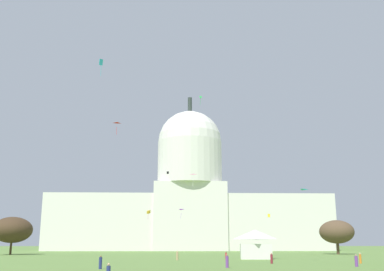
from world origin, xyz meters
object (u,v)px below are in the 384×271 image
object	(u,v)px
tree_west_far	(12,230)
kite_green_high	(201,98)
person_navy_near_tree_east	(100,263)
kite_violet_low	(181,212)
person_purple_back_center	(227,262)
kite_yellow_low	(269,216)
tree_east_mid	(337,232)
person_red_back_right	(226,256)
kite_black_mid	(168,173)
kite_gold_low	(149,212)
person_maroon_near_tree_west	(272,259)
kite_cyan_high	(101,63)
kite_turquoise_low	(301,193)
person_tan_edge_west	(177,256)
event_tent	(255,244)
person_orange_front_center	(360,258)
kite_red_mid	(117,124)
person_purple_aisle_center	(356,261)
capitol_building	(190,198)
kite_pink_low	(193,176)

from	to	relation	value
tree_west_far	kite_green_high	bearing A→B (deg)	6.18
person_navy_near_tree_east	kite_violet_low	distance (m)	82.36
person_purple_back_center	kite_yellow_low	distance (m)	80.35
tree_west_far	person_purple_back_center	xyz separation A→B (m)	(51.52, -66.72, -5.82)
tree_east_mid	person_navy_near_tree_east	world-z (taller)	tree_east_mid
person_red_back_right	kite_black_mid	world-z (taller)	kite_black_mid
tree_east_mid	kite_gold_low	world-z (taller)	kite_gold_low
person_navy_near_tree_east	person_red_back_right	bearing A→B (deg)	169.84
person_maroon_near_tree_west	kite_cyan_high	world-z (taller)	kite_cyan_high
person_purple_back_center	kite_turquoise_low	distance (m)	25.42
person_tan_edge_west	person_navy_near_tree_east	world-z (taller)	person_tan_edge_west
person_tan_edge_west	kite_gold_low	bearing A→B (deg)	61.49
person_purple_back_center	kite_turquoise_low	size ratio (longest dim) A/B	0.91
person_tan_edge_west	person_red_back_right	world-z (taller)	person_tan_edge_west
kite_gold_low	event_tent	bearing A→B (deg)	-5.64
person_tan_edge_west	person_orange_front_center	size ratio (longest dim) A/B	1.07
person_orange_front_center	person_navy_near_tree_east	xyz separation A→B (m)	(-38.82, -14.10, -0.02)
kite_black_mid	kite_red_mid	distance (m)	29.20
tree_west_far	kite_gold_low	world-z (taller)	kite_gold_low
kite_black_mid	kite_turquoise_low	bearing A→B (deg)	-59.44
tree_east_mid	kite_green_high	bearing A→B (deg)	173.33
kite_yellow_low	person_purple_aisle_center	bearing A→B (deg)	-63.33
event_tent	kite_gold_low	bearing A→B (deg)	141.63
kite_yellow_low	kite_gold_low	distance (m)	41.63
capitol_building	person_tan_edge_west	world-z (taller)	capitol_building
kite_black_mid	kite_pink_low	world-z (taller)	kite_black_mid
person_tan_edge_west	kite_yellow_low	bearing A→B (deg)	18.12
kite_cyan_high	kite_black_mid	bearing A→B (deg)	-117.80
kite_green_high	kite_red_mid	distance (m)	34.60
kite_green_high	kite_red_mid	size ratio (longest dim) A/B	1.01
person_tan_edge_west	person_navy_near_tree_east	distance (m)	30.51
person_orange_front_center	person_maroon_near_tree_west	size ratio (longest dim) A/B	0.99
person_purple_aisle_center	kite_green_high	xyz separation A→B (m)	(-17.30, 70.67, 46.27)
person_maroon_near_tree_west	kite_gold_low	bearing A→B (deg)	-42.75
tree_west_far	person_maroon_near_tree_west	world-z (taller)	tree_west_far
person_orange_front_center	kite_yellow_low	bearing A→B (deg)	122.33
person_red_back_right	kite_black_mid	xyz separation A→B (m)	(-12.47, 44.74, 23.29)
person_purple_aisle_center	kite_pink_low	size ratio (longest dim) A/B	0.68
person_navy_near_tree_east	kite_green_high	bearing A→B (deg)	-172.43
kite_violet_low	kite_cyan_high	size ratio (longest dim) A/B	0.68
tree_east_mid	kite_violet_low	size ratio (longest dim) A/B	5.11
person_purple_aisle_center	kite_green_high	size ratio (longest dim) A/B	0.53
event_tent	kite_pink_low	size ratio (longest dim) A/B	2.94
person_purple_back_center	person_maroon_near_tree_west	distance (m)	14.19
person_purple_aisle_center	person_navy_near_tree_east	size ratio (longest dim) A/B	0.99
tree_east_mid	person_maroon_near_tree_west	bearing A→B (deg)	-118.58
capitol_building	kite_turquoise_low	size ratio (longest dim) A/B	61.72
tree_east_mid	person_red_back_right	world-z (taller)	tree_east_mid
tree_east_mid	kite_red_mid	bearing A→B (deg)	-164.04
person_purple_aisle_center	person_red_back_right	size ratio (longest dim) A/B	1.09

